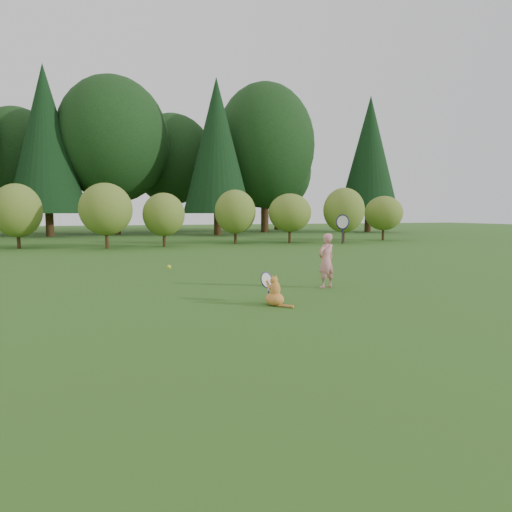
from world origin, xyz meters
name	(u,v)px	position (x,y,z in m)	size (l,w,h in m)	color
ground	(260,301)	(0.00, 0.00, 0.00)	(100.00, 100.00, 0.00)	#2B4C15
shrub_row	(168,216)	(0.00, 13.00, 1.40)	(28.00, 3.00, 2.80)	olive
woodland_backdrop	(148,122)	(0.00, 23.00, 7.50)	(48.00, 10.00, 15.00)	black
child	(327,259)	(1.72, 0.85, 0.58)	(0.66, 0.46, 1.65)	pink
cat	(274,290)	(0.14, -0.35, 0.25)	(0.43, 0.71, 0.67)	#BD6C24
tennis_ball	(169,267)	(-1.52, -0.01, 0.66)	(0.07, 0.07, 0.07)	yellow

